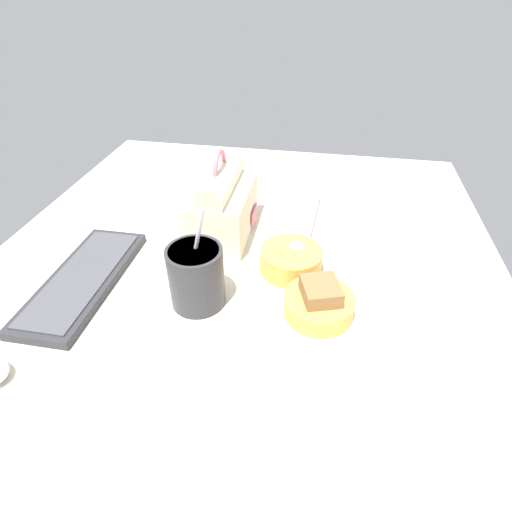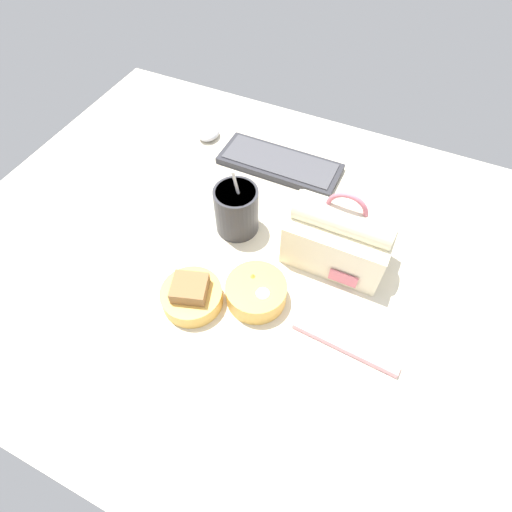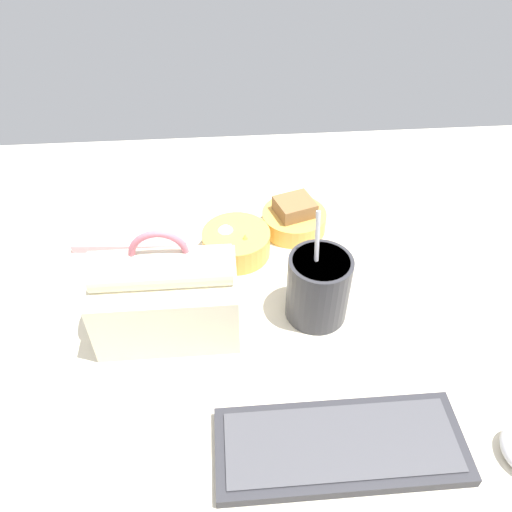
{
  "view_description": "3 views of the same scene",
  "coord_description": "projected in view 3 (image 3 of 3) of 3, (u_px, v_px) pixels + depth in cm",
  "views": [
    {
      "loc": [
        -58.83,
        -14.75,
        54.03
      ],
      "look_at": [
        3.24,
        -3.69,
        7.0
      ],
      "focal_mm": 28.0,
      "sensor_mm": 36.0,
      "label": 1
    },
    {
      "loc": [
        24.23,
        -48.77,
        75.86
      ],
      "look_at": [
        3.24,
        -3.69,
        7.0
      ],
      "focal_mm": 28.0,
      "sensor_mm": 36.0,
      "label": 2
    },
    {
      "loc": [
        8.32,
        60.16,
        65.55
      ],
      "look_at": [
        3.24,
        -3.69,
        7.0
      ],
      "focal_mm": 35.0,
      "sensor_mm": 36.0,
      "label": 3
    }
  ],
  "objects": [
    {
      "name": "lunch_bag",
      "position": [
        166.0,
        295.0,
        0.77
      ],
      "size": [
        21.8,
        12.96,
        20.2
      ],
      "color": "#EFE5C1",
      "rests_on": "desk_surface"
    },
    {
      "name": "bento_bowl_sandwich",
      "position": [
        294.0,
        218.0,
        0.99
      ],
      "size": [
        12.71,
        12.71,
        6.87
      ],
      "color": "#EAB24C",
      "rests_on": "desk_surface"
    },
    {
      "name": "desk_surface",
      "position": [
        276.0,
        294.0,
        0.88
      ],
      "size": [
        140.0,
        110.0,
        2.0
      ],
      "color": "beige",
      "rests_on": "ground"
    },
    {
      "name": "chopstick_case",
      "position": [
        130.0,
        246.0,
        0.95
      ],
      "size": [
        21.68,
        3.82,
        1.6
      ],
      "color": "pink",
      "rests_on": "desk_surface"
    },
    {
      "name": "bento_bowl_snacks",
      "position": [
        236.0,
        242.0,
        0.93
      ],
      "size": [
        12.66,
        12.66,
        5.87
      ],
      "color": "#EAB24C",
      "rests_on": "desk_surface"
    },
    {
      "name": "soup_cup",
      "position": [
        318.0,
        287.0,
        0.8
      ],
      "size": [
        10.13,
        10.13,
        19.81
      ],
      "color": "#333338",
      "rests_on": "desk_surface"
    },
    {
      "name": "keyboard",
      "position": [
        340.0,
        445.0,
        0.65
      ],
      "size": [
        32.75,
        12.57,
        2.1
      ],
      "color": "#2D2D33",
      "rests_on": "desk_surface"
    }
  ]
}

